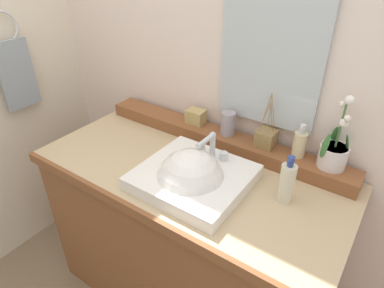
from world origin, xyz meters
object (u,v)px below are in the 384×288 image
Objects in this scene: sink_basin at (192,181)px; trinket_box at (196,116)px; potted_plant at (334,151)px; hand_towel at (17,75)px; tumbler_cup at (228,124)px; lotion_bottle at (287,182)px; soap_dispenser at (300,144)px; reed_diffuser at (266,138)px.

trinket_box is at bearing 121.92° from sink_basin.
sink_basin is 0.56m from potted_plant.
hand_towel is at bearing -179.53° from sink_basin.
tumbler_cup is 0.31× the size of hand_towel.
trinket_box is 0.45× the size of lotion_bottle.
trinket_box is at bearing -179.82° from potted_plant.
sink_basin is 2.18× the size of lotion_bottle.
soap_dispenser is 1.43m from hand_towel.
tumbler_cup is at bearing 17.99° from hand_towel.
potted_plant is 0.28m from reed_diffuser.
tumbler_cup is (-0.33, -0.01, -0.00)m from soap_dispenser.
potted_plant is at bearing 13.15° from hand_towel.
reed_diffuser is at bearing -3.09° from trinket_box.
potted_plant is (0.43, 0.35, 0.11)m from sink_basin.
soap_dispenser reaches higher than sink_basin.
reed_diffuser reaches higher than trinket_box.
hand_towel reaches higher than tumbler_cup.
soap_dispenser is at bearing 0.97° from tumbler_cup.
reed_diffuser is (0.15, 0.34, 0.08)m from sink_basin.
trinket_box is at bearing 177.17° from tumbler_cup.
soap_dispenser is 0.76× the size of lotion_bottle.
lotion_bottle reaches higher than sink_basin.
hand_towel is (-1.42, -0.13, 0.15)m from lotion_bottle.
potted_plant is 2.06× the size of soap_dispenser.
soap_dispenser is at bearing 14.14° from hand_towel.
potted_plant is at bearing -2.37° from trinket_box.
trinket_box is (-0.18, 0.01, -0.02)m from tumbler_cup.
soap_dispenser is 0.59× the size of reed_diffuser.
potted_plant is 0.25m from lotion_bottle.
reed_diffuser is at bearing 179.99° from soap_dispenser.
sink_basin is 1.39× the size of potted_plant.
sink_basin is at bearing -141.04° from potted_plant.
soap_dispenser is 1.34× the size of tumbler_cup.
potted_plant reaches higher than sink_basin.
trinket_box is (-0.37, 0.00, -0.01)m from reed_diffuser.
potted_plant is at bearing 67.13° from lotion_bottle.
lotion_bottle is (0.33, 0.12, 0.06)m from sink_basin.
soap_dispenser is 1.68× the size of trinket_box.
reed_diffuser reaches higher than lotion_bottle.
reed_diffuser reaches higher than soap_dispenser.
reed_diffuser reaches higher than tumbler_cup.
reed_diffuser is (-0.14, 0.00, -0.02)m from soap_dispenser.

